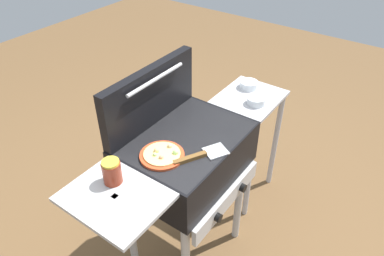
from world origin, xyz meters
TOP-DOWN VIEW (x-y plane):
  - ground_plane at (0.00, 0.00)m, footprint 8.00×8.00m
  - grill at (-0.01, -0.00)m, footprint 0.96×0.53m
  - grill_lid_open at (0.00, 0.21)m, footprint 0.63×0.08m
  - pizza_cheese at (-0.18, -0.00)m, footprint 0.20×0.20m
  - sauce_jar at (-0.42, 0.06)m, footprint 0.08×0.08m
  - spatula at (-0.08, -0.14)m, footprint 0.26×0.17m
  - prep_table at (0.66, 0.00)m, footprint 0.44×0.36m
  - topping_bowl_near at (0.61, -0.07)m, footprint 0.11×0.11m
  - topping_bowl_far at (0.76, 0.06)m, footprint 0.12×0.12m

SIDE VIEW (x-z plane):
  - ground_plane at x=0.00m, z-range 0.00..0.00m
  - prep_table at x=0.66m, z-range 0.17..0.96m
  - grill at x=-0.01m, z-range 0.31..1.21m
  - topping_bowl_near at x=0.61m, z-range 0.79..0.84m
  - topping_bowl_far at x=0.76m, z-range 0.79..0.84m
  - spatula at x=-0.08m, z-range 0.90..0.92m
  - pizza_cheese at x=-0.18m, z-range 0.89..0.93m
  - sauce_jar at x=-0.42m, z-range 0.90..1.01m
  - grill_lid_open at x=0.00m, z-range 0.90..1.20m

